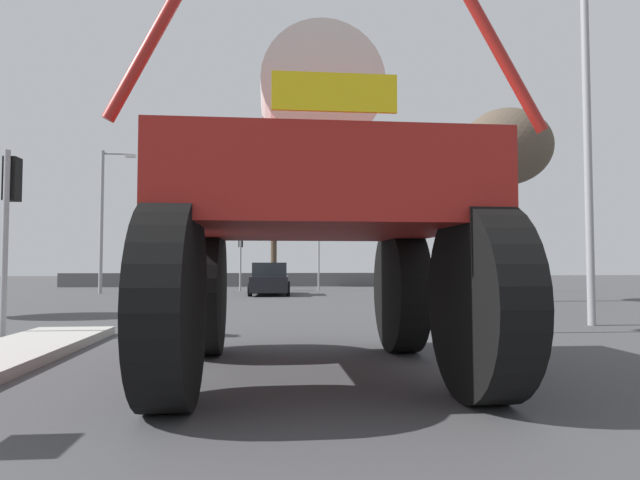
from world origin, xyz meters
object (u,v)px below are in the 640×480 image
at_px(streetlight_far_right, 398,210).
at_px(traffic_signal_far_left, 241,247).
at_px(traffic_signal_near_left, 10,202).
at_px(sedan_ahead, 270,280).
at_px(streetlight_near_right, 594,120).
at_px(bare_tree_right, 506,148).
at_px(traffic_signal_far_right, 318,239).
at_px(bare_tree_far_center, 274,206).
at_px(oversize_sprayer, 315,214).
at_px(traffic_signal_near_right, 469,192).
at_px(streetlight_far_left, 104,213).

bearing_deg(streetlight_far_right, traffic_signal_far_left, 166.83).
distance_m(traffic_signal_near_left, streetlight_far_right, 21.17).
xyz_separation_m(sedan_ahead, streetlight_far_right, (6.78, 2.31, 3.63)).
height_order(streetlight_near_right, bare_tree_right, streetlight_near_right).
distance_m(sedan_ahead, streetlight_near_right, 16.46).
bearing_deg(bare_tree_right, traffic_signal_far_right, 122.37).
height_order(sedan_ahead, bare_tree_far_center, bare_tree_far_center).
distance_m(traffic_signal_far_left, bare_tree_far_center, 8.35).
bearing_deg(streetlight_far_right, bare_tree_far_center, 124.32).
height_order(streetlight_near_right, bare_tree_far_center, streetlight_near_right).
height_order(oversize_sprayer, bare_tree_far_center, bare_tree_far_center).
distance_m(traffic_signal_near_right, traffic_signal_far_right, 19.48).
relative_size(bare_tree_right, bare_tree_far_center, 1.00).
bearing_deg(streetlight_near_right, bare_tree_right, 78.78).
bearing_deg(traffic_signal_far_left, oversize_sprayer, -85.02).
height_order(oversize_sprayer, bare_tree_right, bare_tree_right).
distance_m(traffic_signal_near_right, bare_tree_far_center, 27.33).
relative_size(oversize_sprayer, bare_tree_far_center, 0.71).
bearing_deg(oversize_sprayer, traffic_signal_near_right, -42.10).
bearing_deg(traffic_signal_far_right, oversize_sprayer, -95.51).
bearing_deg(bare_tree_far_center, traffic_signal_far_left, -104.31).
bearing_deg(oversize_sprayer, streetlight_near_right, -54.58).
bearing_deg(oversize_sprayer, traffic_signal_far_right, -5.67).
distance_m(traffic_signal_far_left, bare_tree_right, 15.09).
xyz_separation_m(traffic_signal_near_right, traffic_signal_far_left, (-5.58, 19.45, -0.45)).
relative_size(traffic_signal_near_left, streetlight_far_left, 0.49).
xyz_separation_m(bare_tree_right, bare_tree_far_center, (-8.76, 17.58, -0.38)).
bearing_deg(traffic_signal_near_left, streetlight_near_right, 4.82).
bearing_deg(streetlight_far_right, traffic_signal_near_right, -99.08).
bearing_deg(streetlight_near_right, bare_tree_far_center, 105.36).
bearing_deg(streetlight_far_left, traffic_signal_near_left, -79.38).
xyz_separation_m(traffic_signal_far_right, streetlight_far_right, (4.08, -1.95, 1.48)).
bearing_deg(streetlight_far_left, streetlight_far_right, 0.16).
relative_size(traffic_signal_far_left, traffic_signal_far_right, 0.85).
xyz_separation_m(oversize_sprayer, traffic_signal_near_left, (-5.48, 3.95, 0.56)).
distance_m(sedan_ahead, traffic_signal_near_right, 15.84).
relative_size(sedan_ahead, traffic_signal_near_right, 1.06).
distance_m(bare_tree_right, bare_tree_far_center, 19.64).
relative_size(traffic_signal_near_right, streetlight_far_left, 0.55).
relative_size(traffic_signal_near_right, bare_tree_far_center, 0.53).
height_order(traffic_signal_far_right, bare_tree_far_center, bare_tree_far_center).
distance_m(streetlight_far_right, bare_tree_right, 8.58).
relative_size(traffic_signal_near_left, bare_tree_far_center, 0.48).
distance_m(traffic_signal_far_right, streetlight_far_right, 4.76).
height_order(oversize_sprayer, streetlight_far_right, streetlight_far_right).
xyz_separation_m(oversize_sprayer, bare_tree_far_center, (-0.12, 30.89, 3.53)).
bearing_deg(traffic_signal_near_left, streetlight_far_right, 55.95).
bearing_deg(traffic_signal_near_left, sedan_ahead, 71.64).
distance_m(oversize_sprayer, traffic_signal_near_right, 5.37).
bearing_deg(streetlight_far_left, traffic_signal_far_right, 10.26).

